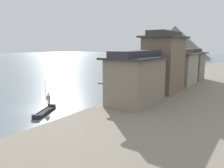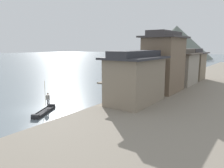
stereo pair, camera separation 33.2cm
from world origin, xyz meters
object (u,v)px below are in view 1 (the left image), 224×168
at_px(boat_moored_far, 126,77).
at_px(house_waterfront_tall, 180,67).
at_px(boat_moored_third, 167,79).
at_px(mooring_post_dock_mid, 146,86).
at_px(house_waterfront_narrow, 191,64).
at_px(boatman_person, 48,98).
at_px(boat_midriver_drifting, 151,71).
at_px(boat_midriver_upstream, 196,70).
at_px(boat_upstream_distant, 169,71).
at_px(boat_moored_nearest, 150,75).
at_px(house_waterfront_nearest, 136,78).
at_px(mooring_post_dock_near, 107,99).
at_px(boat_moored_second, 171,67).
at_px(boat_foreground_poled, 45,112).
at_px(house_waterfront_second, 164,62).

height_order(boat_moored_far, house_waterfront_tall, house_waterfront_tall).
bearing_deg(boat_moored_third, mooring_post_dock_mid, -81.94).
distance_m(boat_moored_far, house_waterfront_narrow, 14.60).
bearing_deg(boatman_person, boat_midriver_drifting, 98.28).
bearing_deg(boat_midriver_drifting, boat_moored_third, -52.82).
bearing_deg(boat_midriver_upstream, boat_upstream_distant, -129.45).
bearing_deg(boat_moored_third, boat_upstream_distant, 108.40).
distance_m(boatman_person, boat_moored_nearest, 35.30).
bearing_deg(boat_moored_nearest, house_waterfront_nearest, -68.16).
xyz_separation_m(boat_moored_far, house_waterfront_nearest, (13.89, -20.92, 3.60)).
distance_m(mooring_post_dock_near, mooring_post_dock_mid, 10.64).
xyz_separation_m(boat_moored_second, mooring_post_dock_mid, (10.82, -41.54, 0.92)).
bearing_deg(boat_foreground_poled, house_waterfront_tall, 71.80).
height_order(boatman_person, boat_moored_third, boatman_person).
height_order(boat_midriver_drifting, house_waterfront_tall, house_waterfront_tall).
bearing_deg(house_waterfront_second, boat_upstream_distant, 108.29).
relative_size(boat_moored_third, house_waterfront_nearest, 0.61).
distance_m(boat_moored_second, boat_upstream_distant, 11.64).
xyz_separation_m(house_waterfront_nearest, mooring_post_dock_mid, (-2.73, 8.52, -2.56)).
height_order(boat_foreground_poled, mooring_post_dock_near, mooring_post_dock_near).
relative_size(boat_moored_nearest, house_waterfront_narrow, 0.59).
relative_size(boatman_person, boat_midriver_drifting, 0.73).
height_order(boat_foreground_poled, boat_upstream_distant, boat_upstream_distant).
distance_m(boat_upstream_distant, mooring_post_dock_near, 41.73).
relative_size(boat_midriver_upstream, house_waterfront_tall, 0.65).
bearing_deg(boat_moored_third, boat_midriver_drifting, 127.18).
xyz_separation_m(boat_moored_far, house_waterfront_narrow, (14.05, 1.62, 3.63)).
distance_m(boat_foreground_poled, mooring_post_dock_mid, 16.68).
bearing_deg(boatman_person, house_waterfront_tall, 69.73).
xyz_separation_m(boat_moored_third, house_waterfront_tall, (4.94, -7.19, 3.54)).
height_order(house_waterfront_narrow, mooring_post_dock_mid, house_waterfront_narrow).
distance_m(boat_moored_second, house_waterfront_nearest, 51.98).
xyz_separation_m(boat_foreground_poled, boat_midriver_upstream, (3.16, 53.38, 0.00)).
distance_m(boat_moored_third, house_waterfront_nearest, 23.76).
xyz_separation_m(boat_moored_second, boat_midriver_upstream, (9.23, -4.11, -0.15)).
distance_m(boatman_person, mooring_post_dock_near, 6.82).
height_order(boat_moored_second, mooring_post_dock_near, mooring_post_dock_near).
distance_m(boat_moored_nearest, boat_moored_far, 8.15).
bearing_deg(boat_moored_third, house_waterfront_narrow, -5.28).
bearing_deg(boat_moored_second, boatman_person, -84.42).
bearing_deg(boat_midriver_drifting, mooring_post_dock_mid, -66.98).
bearing_deg(mooring_post_dock_near, boatman_person, -141.16).
distance_m(boat_moored_far, house_waterfront_tall, 15.38).
bearing_deg(boat_moored_nearest, house_waterfront_tall, -47.88).
bearing_deg(boat_upstream_distant, boat_moored_nearest, -97.88).
bearing_deg(house_waterfront_second, boat_moored_nearest, 119.48).
height_order(boat_moored_second, boat_midriver_upstream, boat_moored_second).
relative_size(boat_foreground_poled, mooring_post_dock_near, 4.95).
bearing_deg(mooring_post_dock_near, boat_moored_far, 115.85).
bearing_deg(house_waterfront_narrow, boat_midriver_upstream, 100.86).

